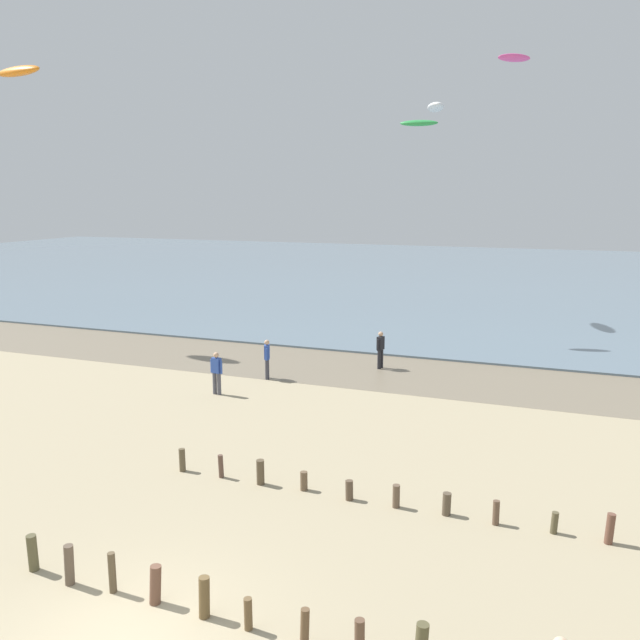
{
  "coord_description": "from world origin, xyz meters",
  "views": [
    {
      "loc": [
        6.98,
        -8.63,
        7.77
      ],
      "look_at": [
        -0.11,
        9.95,
        4.02
      ],
      "focal_mm": 37.27,
      "sensor_mm": 36.0,
      "label": 1
    }
  ],
  "objects_px": {
    "person_nearest_camera": "(380,349)",
    "kite_aloft_0": "(436,107)",
    "person_left_flank": "(217,372)",
    "kite_aloft_1": "(514,58)",
    "kite_aloft_3": "(419,123)",
    "person_right_flank": "(267,358)",
    "kite_aloft_2": "(18,71)"
  },
  "relations": [
    {
      "from": "kite_aloft_2",
      "to": "person_left_flank",
      "type": "bearing_deg",
      "value": -12.88
    },
    {
      "from": "person_nearest_camera",
      "to": "kite_aloft_2",
      "type": "height_order",
      "value": "kite_aloft_2"
    },
    {
      "from": "kite_aloft_2",
      "to": "kite_aloft_3",
      "type": "xyz_separation_m",
      "value": [
        18.98,
        7.96,
        -2.48
      ]
    },
    {
      "from": "person_left_flank",
      "to": "kite_aloft_3",
      "type": "height_order",
      "value": "kite_aloft_3"
    },
    {
      "from": "kite_aloft_3",
      "to": "person_right_flank",
      "type": "bearing_deg",
      "value": 60.35
    },
    {
      "from": "person_right_flank",
      "to": "kite_aloft_1",
      "type": "bearing_deg",
      "value": 59.62
    },
    {
      "from": "person_right_flank",
      "to": "person_nearest_camera",
      "type": "bearing_deg",
      "value": 39.96
    },
    {
      "from": "person_nearest_camera",
      "to": "kite_aloft_3",
      "type": "bearing_deg",
      "value": 91.26
    },
    {
      "from": "kite_aloft_1",
      "to": "kite_aloft_3",
      "type": "relative_size",
      "value": 0.97
    },
    {
      "from": "person_right_flank",
      "to": "kite_aloft_2",
      "type": "bearing_deg",
      "value": 169.58
    },
    {
      "from": "person_left_flank",
      "to": "kite_aloft_0",
      "type": "relative_size",
      "value": 0.56
    },
    {
      "from": "person_right_flank",
      "to": "kite_aloft_0",
      "type": "xyz_separation_m",
      "value": [
        3.44,
        17.24,
        12.15
      ]
    },
    {
      "from": "person_left_flank",
      "to": "kite_aloft_2",
      "type": "bearing_deg",
      "value": 158.72
    },
    {
      "from": "person_nearest_camera",
      "to": "kite_aloft_3",
      "type": "distance_m",
      "value": 12.86
    },
    {
      "from": "person_right_flank",
      "to": "kite_aloft_0",
      "type": "distance_m",
      "value": 21.37
    },
    {
      "from": "person_right_flank",
      "to": "kite_aloft_3",
      "type": "bearing_deg",
      "value": 70.04
    },
    {
      "from": "person_right_flank",
      "to": "kite_aloft_1",
      "type": "xyz_separation_m",
      "value": [
        8.26,
        14.09,
        14.12
      ]
    },
    {
      "from": "person_nearest_camera",
      "to": "kite_aloft_1",
      "type": "xyz_separation_m",
      "value": [
        4.2,
        10.68,
        14.12
      ]
    },
    {
      "from": "person_nearest_camera",
      "to": "person_left_flank",
      "type": "bearing_deg",
      "value": -128.79
    },
    {
      "from": "kite_aloft_1",
      "to": "kite_aloft_3",
      "type": "distance_m",
      "value": 6.55
    },
    {
      "from": "person_right_flank",
      "to": "kite_aloft_2",
      "type": "relative_size",
      "value": 0.56
    },
    {
      "from": "person_right_flank",
      "to": "kite_aloft_3",
      "type": "height_order",
      "value": "kite_aloft_3"
    },
    {
      "from": "person_left_flank",
      "to": "kite_aloft_0",
      "type": "bearing_deg",
      "value": 77.77
    },
    {
      "from": "person_left_flank",
      "to": "kite_aloft_0",
      "type": "distance_m",
      "value": 23.8
    },
    {
      "from": "person_nearest_camera",
      "to": "person_right_flank",
      "type": "relative_size",
      "value": 1.0
    },
    {
      "from": "person_nearest_camera",
      "to": "kite_aloft_0",
      "type": "height_order",
      "value": "kite_aloft_0"
    },
    {
      "from": "person_nearest_camera",
      "to": "kite_aloft_1",
      "type": "relative_size",
      "value": 0.89
    },
    {
      "from": "kite_aloft_2",
      "to": "kite_aloft_3",
      "type": "distance_m",
      "value": 20.73
    },
    {
      "from": "person_nearest_camera",
      "to": "kite_aloft_0",
      "type": "xyz_separation_m",
      "value": [
        -0.62,
        13.84,
        12.15
      ]
    },
    {
      "from": "person_right_flank",
      "to": "kite_aloft_1",
      "type": "distance_m",
      "value": 21.59
    },
    {
      "from": "person_nearest_camera",
      "to": "kite_aloft_2",
      "type": "relative_size",
      "value": 0.56
    },
    {
      "from": "kite_aloft_2",
      "to": "kite_aloft_3",
      "type": "height_order",
      "value": "kite_aloft_2"
    }
  ]
}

